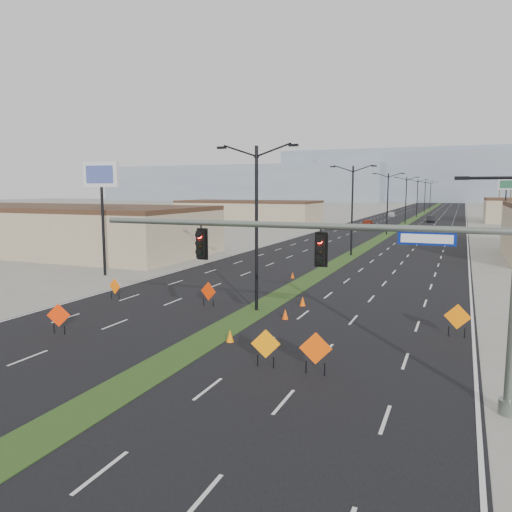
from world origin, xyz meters
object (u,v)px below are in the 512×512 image
at_px(construction_sign_0, 115,287).
at_px(cone_1, 285,314).
at_px(cone_2, 303,301).
at_px(construction_sign_3, 266,345).
at_px(streetlight_6, 430,195).
at_px(construction_sign_4, 316,350).
at_px(cone_0, 230,336).
at_px(streetlight_2, 388,202).
at_px(car_mid, 430,219).
at_px(construction_sign_1, 59,316).
at_px(streetlight_3, 406,199).
at_px(cone_3, 293,275).
at_px(signal_mast, 371,264).
at_px(streetlight_4, 417,197).
at_px(construction_sign_5, 457,318).
at_px(car_far, 391,215).
at_px(streetlight_1, 352,207).
at_px(construction_sign_2, 208,292).
at_px(car_left, 367,223).
at_px(pole_sign_west, 101,183).
at_px(pole_sign_east_far, 506,188).
at_px(streetlight_0, 257,223).
at_px(streetlight_5, 425,196).

relative_size(construction_sign_0, cone_1, 2.36).
bearing_deg(cone_2, construction_sign_3, -80.58).
height_order(streetlight_6, construction_sign_0, streetlight_6).
height_order(construction_sign_4, cone_0, construction_sign_4).
distance_m(streetlight_2, car_mid, 36.55).
bearing_deg(construction_sign_1, streetlight_3, 63.44).
bearing_deg(cone_3, cone_1, -73.44).
bearing_deg(streetlight_3, signal_mast, -84.80).
xyz_separation_m(signal_mast, streetlight_4, (-8.56, 122.00, 0.63)).
distance_m(car_mid, cone_0, 98.42).
distance_m(construction_sign_5, cone_0, 11.47).
bearing_deg(car_far, cone_3, -91.94).
height_order(streetlight_1, car_mid, streetlight_1).
xyz_separation_m(signal_mast, construction_sign_4, (-2.26, 1.00, -3.75)).
bearing_deg(streetlight_2, construction_sign_2, -93.32).
relative_size(car_left, cone_0, 6.74).
relative_size(streetlight_3, cone_1, 16.40).
distance_m(streetlight_2, cone_3, 44.79).
bearing_deg(cone_3, construction_sign_4, -69.24).
distance_m(streetlight_3, pole_sign_west, 79.15).
relative_size(streetlight_4, car_far, 2.09).
bearing_deg(car_far, pole_sign_west, -100.81).
height_order(construction_sign_1, construction_sign_4, construction_sign_4).
height_order(car_mid, pole_sign_east_far, pole_sign_east_far).
bearing_deg(streetlight_3, cone_0, -89.21).
xyz_separation_m(construction_sign_2, cone_0, (4.50, -6.25, -0.62)).
height_order(signal_mast, streetlight_0, streetlight_0).
xyz_separation_m(streetlight_4, cone_3, (-1.49, -100.47, -5.14)).
bearing_deg(streetlight_5, cone_1, -89.06).
bearing_deg(streetlight_6, cone_2, -89.21).
xyz_separation_m(car_mid, pole_sign_east_far, (14.03, -14.85, 6.91)).
xyz_separation_m(car_far, cone_0, (7.45, -115.37, -0.38)).
bearing_deg(pole_sign_east_far, construction_sign_0, -87.14).
height_order(car_left, construction_sign_4, construction_sign_4).
bearing_deg(construction_sign_0, streetlight_0, 16.85).
bearing_deg(construction_sign_2, cone_1, 1.35).
relative_size(pole_sign_west, pole_sign_east_far, 1.04).
height_order(cone_0, cone_2, cone_2).
xyz_separation_m(signal_mast, streetlight_5, (-8.56, 150.00, 0.63)).
relative_size(car_mid, pole_sign_east_far, 0.48).
xyz_separation_m(construction_sign_0, construction_sign_1, (2.64, -7.86, 0.10)).
bearing_deg(pole_sign_west, cone_1, -30.87).
xyz_separation_m(cone_3, pole_sign_east_far, (20.24, 65.56, 7.37)).
bearing_deg(streetlight_4, construction_sign_1, -93.56).
height_order(construction_sign_0, pole_sign_west, pole_sign_west).
distance_m(construction_sign_5, cone_1, 9.20).
height_order(streetlight_2, car_left, streetlight_2).
height_order(streetlight_1, construction_sign_5, streetlight_1).
bearing_deg(streetlight_1, pole_sign_west, -128.89).
distance_m(construction_sign_0, construction_sign_2, 6.91).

